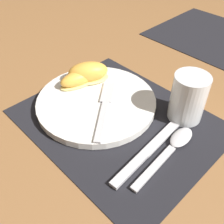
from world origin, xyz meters
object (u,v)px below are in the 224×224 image
at_px(plate, 95,103).
at_px(citrus_wedge_1, 80,78).
at_px(fork, 105,105).
at_px(knife, 149,150).
at_px(juice_glass, 188,100).
at_px(citrus_wedge_0, 88,73).
at_px(spoon, 174,145).

distance_m(plate, citrus_wedge_1, 0.08).
xyz_separation_m(plate, fork, (0.03, 0.00, 0.01)).
xyz_separation_m(plate, knife, (0.17, -0.01, -0.01)).
bearing_deg(juice_glass, plate, -144.58).
relative_size(knife, citrus_wedge_0, 1.99).
relative_size(knife, spoon, 1.20).
bearing_deg(fork, citrus_wedge_1, 172.34).
relative_size(juice_glass, spoon, 0.55).
height_order(plate, knife, plate).
bearing_deg(fork, spoon, 8.85).
bearing_deg(knife, citrus_wedge_1, 172.83).
height_order(knife, spoon, spoon).
relative_size(plate, spoon, 1.44).
bearing_deg(citrus_wedge_0, spoon, -2.29).
bearing_deg(citrus_wedge_1, knife, -7.17).
distance_m(knife, spoon, 0.05).
bearing_deg(plate, spoon, 8.40).
height_order(juice_glass, fork, juice_glass).
bearing_deg(knife, juice_glass, 94.47).
height_order(plate, spoon, plate).
bearing_deg(juice_glass, citrus_wedge_1, -157.18).
distance_m(fork, citrus_wedge_0, 0.11).
bearing_deg(juice_glass, spoon, -66.84).
height_order(knife, citrus_wedge_0, citrus_wedge_0).
bearing_deg(citrus_wedge_1, spoon, 2.63).
height_order(spoon, citrus_wedge_0, citrus_wedge_0).
xyz_separation_m(juice_glass, knife, (0.01, -0.13, -0.04)).
bearing_deg(fork, knife, -6.82).
xyz_separation_m(plate, citrus_wedge_0, (-0.07, 0.04, 0.03)).
distance_m(citrus_wedge_0, citrus_wedge_1, 0.02).
bearing_deg(citrus_wedge_0, plate, -30.39).
bearing_deg(fork, juice_glass, 40.46).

